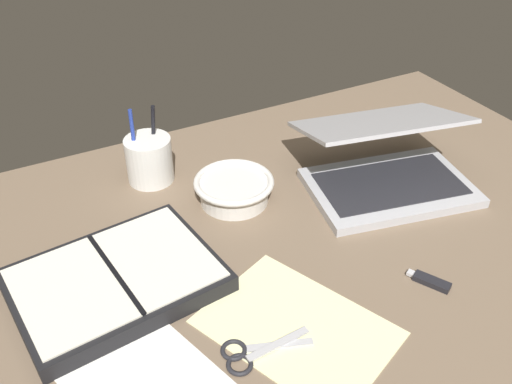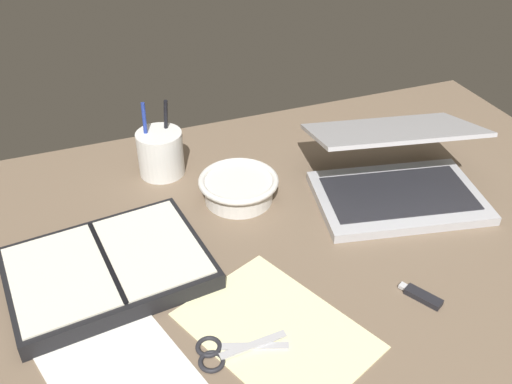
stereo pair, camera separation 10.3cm
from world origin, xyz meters
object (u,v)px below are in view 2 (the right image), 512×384
Objects in this scene: bowl at (239,187)px; pen_cup at (160,153)px; planner at (108,268)px; scissors at (222,352)px; laptop at (396,174)px.

bowl is 0.98× the size of pen_cup.
bowl is at bearing 18.05° from planner.
scissors is at bearing -113.18° from bowl.
pen_cup is 50.12cm from scissors.
laptop is 2.70× the size of scissors.
laptop is 31.06cm from bowl.
bowl is 0.46× the size of planner.
scissors is at bearing -138.66° from laptop.
planner is (-15.58, -27.72, -3.15)cm from pen_cup.
pen_cup reaches higher than scissors.
planner is (-57.07, -3.54, -3.14)cm from laptop.
bowl is 1.15× the size of scissors.
pen_cup reaches higher than planner.
pen_cup is 1.17× the size of scissors.
laptop is 48.03cm from pen_cup.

